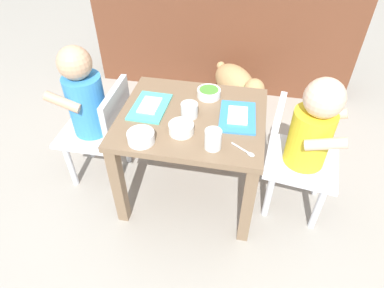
% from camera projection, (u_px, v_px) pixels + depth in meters
% --- Properties ---
extents(ground_plane, '(7.00, 7.00, 0.00)m').
position_uv_depth(ground_plane, '(192.00, 188.00, 1.59)').
color(ground_plane, '#9E998E').
extents(kitchen_cabinet_back, '(1.61, 0.31, 1.03)m').
position_uv_depth(kitchen_cabinet_back, '(225.00, 4.00, 2.03)').
color(kitchen_cabinet_back, brown).
rests_on(kitchen_cabinet_back, ground).
extents(dining_table, '(0.57, 0.50, 0.43)m').
position_uv_depth(dining_table, '(192.00, 131.00, 1.36)').
color(dining_table, '#7A6047').
rests_on(dining_table, ground).
extents(seated_child_left, '(0.28, 0.28, 0.67)m').
position_uv_depth(seated_child_left, '(89.00, 104.00, 1.41)').
color(seated_child_left, silver).
rests_on(seated_child_left, ground).
extents(seated_child_right, '(0.32, 0.32, 0.64)m').
position_uv_depth(seated_child_right, '(307.00, 135.00, 1.26)').
color(seated_child_right, silver).
rests_on(seated_child_right, ground).
extents(dog, '(0.34, 0.36, 0.30)m').
position_uv_depth(dog, '(237.00, 83.00, 1.94)').
color(dog, tan).
rests_on(dog, ground).
extents(food_tray_left, '(0.14, 0.21, 0.02)m').
position_uv_depth(food_tray_left, '(150.00, 106.00, 1.35)').
color(food_tray_left, '#4CC6BC').
rests_on(food_tray_left, dining_table).
extents(food_tray_right, '(0.15, 0.21, 0.02)m').
position_uv_depth(food_tray_right, '(238.00, 116.00, 1.30)').
color(food_tray_right, '#388CD8').
rests_on(food_tray_right, dining_table).
extents(water_cup_left, '(0.07, 0.07, 0.06)m').
position_uv_depth(water_cup_left, '(189.00, 111.00, 1.29)').
color(water_cup_left, white).
rests_on(water_cup_left, dining_table).
extents(water_cup_right, '(0.06, 0.06, 0.07)m').
position_uv_depth(water_cup_right, '(213.00, 140.00, 1.15)').
color(water_cup_right, white).
rests_on(water_cup_right, dining_table).
extents(cereal_bowl_right_side, '(0.09, 0.09, 0.04)m').
position_uv_depth(cereal_bowl_right_side, '(181.00, 128.00, 1.22)').
color(cereal_bowl_right_side, white).
rests_on(cereal_bowl_right_side, dining_table).
extents(cereal_bowl_left_side, '(0.10, 0.10, 0.03)m').
position_uv_depth(cereal_bowl_left_side, '(209.00, 93.00, 1.40)').
color(cereal_bowl_left_side, white).
rests_on(cereal_bowl_left_side, dining_table).
extents(veggie_bowl_near, '(0.10, 0.10, 0.04)m').
position_uv_depth(veggie_bowl_near, '(141.00, 137.00, 1.18)').
color(veggie_bowl_near, white).
rests_on(veggie_bowl_near, dining_table).
extents(spoon_by_left_tray, '(0.09, 0.07, 0.01)m').
position_uv_depth(spoon_by_left_tray, '(245.00, 151.00, 1.15)').
color(spoon_by_left_tray, silver).
rests_on(spoon_by_left_tray, dining_table).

